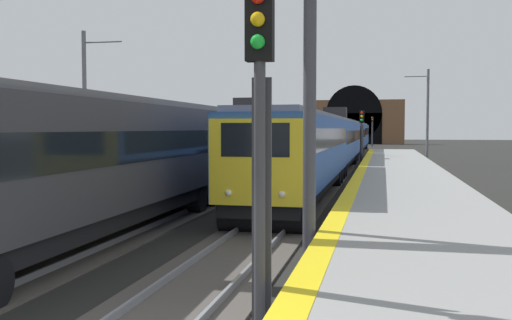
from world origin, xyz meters
TOP-DOWN VIEW (x-y plane):
  - platform_right_edge_strip at (0.00, -2.42)m, footprint 112.00×0.50m
  - train_main_approaching at (46.58, 0.00)m, footprint 74.39×2.92m
  - train_adjacent_platform at (17.24, 4.24)m, footprint 37.48×2.94m
  - railway_signal_near at (1.15, -1.85)m, footprint 0.39×0.38m
  - railway_signal_mid at (41.34, -1.85)m, footprint 0.39×0.38m
  - railway_signal_far at (92.00, -1.85)m, footprint 0.39×0.38m
  - overhead_signal_gantry at (5.70, 2.12)m, footprint 0.70×8.47m
  - tunnel_portal at (111.74, 2.12)m, footprint 2.68×19.86m
  - catenary_mast_near at (43.75, -7.18)m, footprint 0.22×2.04m
  - catenary_mast_far at (20.39, 11.42)m, footprint 0.22×2.19m

SIDE VIEW (x-z plane):
  - platform_right_edge_strip at x=0.00m, z-range 0.95..0.96m
  - train_main_approaching at x=46.58m, z-range -0.17..4.58m
  - train_adjacent_platform at x=17.24m, z-range -0.18..4.79m
  - railway_signal_mid at x=41.34m, z-range 0.52..5.17m
  - railway_signal_far at x=92.00m, z-range 0.44..5.60m
  - railway_signal_near at x=1.15m, z-range 0.55..5.69m
  - catenary_mast_near at x=43.75m, z-range 0.11..8.24m
  - catenary_mast_far at x=20.39m, z-range 0.11..8.25m
  - tunnel_portal at x=111.74m, z-range -1.41..10.38m
  - overhead_signal_gantry at x=5.70m, z-range 1.81..8.99m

